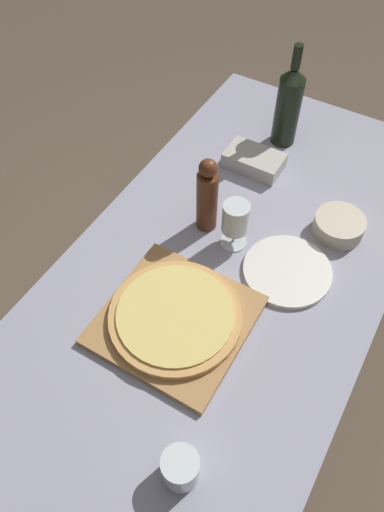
{
  "coord_description": "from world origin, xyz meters",
  "views": [
    {
      "loc": [
        0.32,
        -0.74,
        1.86
      ],
      "look_at": [
        -0.08,
        -0.06,
        0.83
      ],
      "focal_mm": 35.0,
      "sensor_mm": 36.0,
      "label": 1
    }
  ],
  "objects_px": {
    "pizza": "(175,316)",
    "pepper_mill": "(207,196)",
    "wine_glass": "(235,219)",
    "small_bowl": "(339,226)",
    "wine_bottle": "(288,105)"
  },
  "relations": [
    {
      "from": "pizza",
      "to": "pepper_mill",
      "type": "height_order",
      "value": "pepper_mill"
    },
    {
      "from": "wine_glass",
      "to": "small_bowl",
      "type": "relative_size",
      "value": 1.04
    },
    {
      "from": "wine_glass",
      "to": "small_bowl",
      "type": "height_order",
      "value": "wine_glass"
    },
    {
      "from": "pizza",
      "to": "wine_glass",
      "type": "bearing_deg",
      "value": 88.99
    },
    {
      "from": "wine_bottle",
      "to": "pepper_mill",
      "type": "distance_m",
      "value": 0.46
    },
    {
      "from": "wine_bottle",
      "to": "small_bowl",
      "type": "xyz_separation_m",
      "value": [
        0.3,
        -0.29,
        -0.11
      ]
    },
    {
      "from": "pizza",
      "to": "pepper_mill",
      "type": "relative_size",
      "value": 1.36
    },
    {
      "from": "pizza",
      "to": "small_bowl",
      "type": "relative_size",
      "value": 2.31
    },
    {
      "from": "pizza",
      "to": "pepper_mill",
      "type": "xyz_separation_m",
      "value": [
        -0.09,
        0.32,
        0.09
      ]
    },
    {
      "from": "wine_glass",
      "to": "pepper_mill",
      "type": "bearing_deg",
      "value": 169.2
    },
    {
      "from": "pizza",
      "to": "wine_glass",
      "type": "height_order",
      "value": "wine_glass"
    },
    {
      "from": "wine_bottle",
      "to": "pepper_mill",
      "type": "height_order",
      "value": "wine_bottle"
    },
    {
      "from": "pepper_mill",
      "to": "wine_glass",
      "type": "bearing_deg",
      "value": -10.8
    },
    {
      "from": "wine_bottle",
      "to": "pizza",
      "type": "bearing_deg",
      "value": -85.82
    },
    {
      "from": "pizza",
      "to": "wine_glass",
      "type": "xyz_separation_m",
      "value": [
        0.01,
        0.3,
        0.07
      ]
    }
  ]
}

